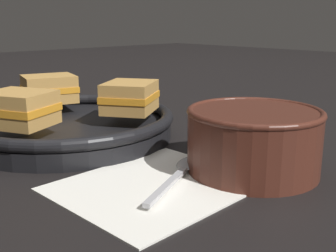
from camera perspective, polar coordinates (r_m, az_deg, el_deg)
ground_plane at (r=0.55m, az=0.55°, el=-5.09°), size 4.00×4.00×0.00m
napkin at (r=0.48m, az=-1.59°, el=-7.91°), size 0.22×0.18×0.00m
soup_bowl at (r=0.52m, az=11.52°, el=-1.42°), size 0.16×0.16×0.08m
spoon at (r=0.51m, az=2.31°, el=-5.74°), size 0.15×0.08×0.01m
skillet at (r=0.68m, az=-13.40°, el=0.18°), size 0.33×0.43×0.04m
sandwich_near_left at (r=0.76m, az=-15.78°, el=4.88°), size 0.10×0.09×0.05m
sandwich_near_right at (r=0.60m, az=-19.50°, el=2.24°), size 0.10×0.11×0.05m
sandwich_far_left at (r=0.65m, az=-5.18°, el=3.94°), size 0.11×0.11×0.05m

